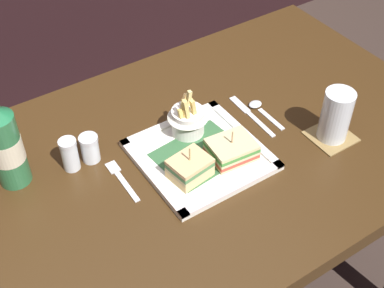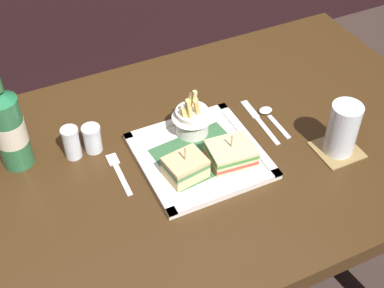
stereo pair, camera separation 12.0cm
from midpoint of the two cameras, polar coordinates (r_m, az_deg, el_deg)
name	(u,v)px [view 2 (the right image)]	position (r m, az deg, el deg)	size (l,w,h in m)	color
dining_table	(185,185)	(1.30, 1.86, -4.50)	(1.35, 0.79, 0.78)	#3C2611
square_plate	(200,156)	(1.22, 3.64, -1.43)	(0.27, 0.27, 0.02)	white
sandwich_half_left	(185,168)	(1.15, 2.26, -2.68)	(0.09, 0.08, 0.08)	#E2C27F
sandwich_half_right	(231,153)	(1.20, 7.05, -1.11)	(0.11, 0.09, 0.07)	#E4B783
fries_cup	(192,117)	(1.24, 2.77, 2.78)	(0.10, 0.10, 0.11)	white
beer_bottle	(8,127)	(1.19, -16.37, 1.65)	(0.07, 0.07, 0.28)	#2C6B3E
drink_coaster	(337,150)	(1.30, 17.84, -0.73)	(0.10, 0.10, 0.00)	olive
water_glass	(342,132)	(1.26, 18.39, 1.13)	(0.07, 0.07, 0.13)	silver
fork	(118,171)	(1.19, -5.06, -3.04)	(0.02, 0.14, 0.00)	silver
knife	(258,120)	(1.33, 9.67, 2.46)	(0.02, 0.18, 0.00)	silver
spoon	(269,114)	(1.35, 10.75, 3.03)	(0.03, 0.12, 0.01)	silver
salt_shaker	(72,144)	(1.22, -10.02, -0.17)	(0.04, 0.04, 0.08)	silver
pepper_shaker	(93,140)	(1.23, -7.89, 0.29)	(0.04, 0.04, 0.07)	silver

